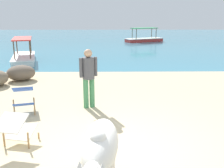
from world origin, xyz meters
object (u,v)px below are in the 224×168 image
object	(u,v)px
deck_chair_far	(16,128)
boat_red	(144,39)
person_standing	(89,74)
boat_white	(24,57)
cow	(100,147)
deck_chair_near	(23,97)

from	to	relation	value
deck_chair_far	boat_red	bearing A→B (deg)	-2.50
deck_chair_far	boat_red	distance (m)	20.87
person_standing	boat_white	world-z (taller)	person_standing
cow	boat_red	distance (m)	21.76
person_standing	boat_white	size ratio (longest dim) A/B	0.42
deck_chair_near	boat_white	distance (m)	8.08
deck_chair_near	boat_white	xyz separation A→B (m)	(-2.42, 7.71, -0.13)
person_standing	boat_white	distance (m)	8.52
person_standing	boat_white	xyz separation A→B (m)	(-4.13, 7.42, -0.70)
boat_white	person_standing	bearing A→B (deg)	-166.20
boat_red	deck_chair_near	bearing A→B (deg)	-131.21
deck_chair_near	deck_chair_far	xyz separation A→B (m)	(0.46, -1.90, 0.00)
cow	person_standing	bearing A→B (deg)	-168.38
cow	boat_white	bearing A→B (deg)	-152.49
cow	boat_red	world-z (taller)	boat_red
deck_chair_far	boat_red	xyz separation A→B (m)	(5.19, 20.21, -0.13)
boat_white	boat_red	distance (m)	13.32
deck_chair_near	boat_red	world-z (taller)	boat_red
cow	deck_chair_far	distance (m)	2.10
cow	boat_white	size ratio (longest dim) A/B	0.46
deck_chair_near	deck_chair_far	world-z (taller)	same
deck_chair_near	person_standing	distance (m)	1.82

